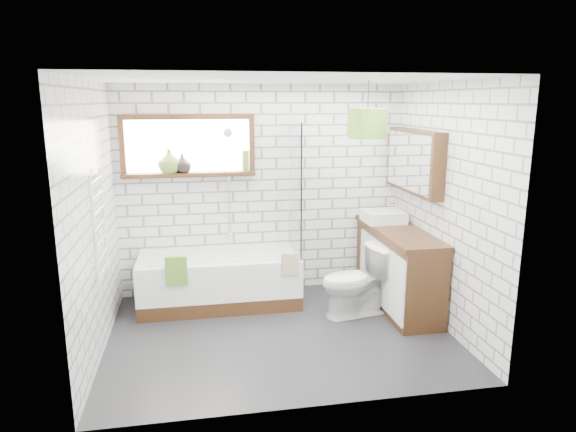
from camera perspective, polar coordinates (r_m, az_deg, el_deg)
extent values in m
cube|color=black|center=(5.35, -0.89, -12.97)|extent=(3.40, 2.60, 0.01)
cube|color=white|center=(4.82, -1.00, 15.01)|extent=(3.40, 2.60, 0.01)
cube|color=white|center=(6.20, -2.91, 2.85)|extent=(3.40, 0.01, 2.50)
cube|color=white|center=(3.69, 2.38, -4.04)|extent=(3.40, 0.01, 2.50)
cube|color=white|center=(4.96, -20.78, -0.50)|extent=(0.01, 2.60, 2.50)
cube|color=white|center=(5.47, 16.98, 0.96)|extent=(0.01, 2.60, 2.50)
cube|color=black|center=(6.03, -11.01, 7.63)|extent=(1.52, 0.16, 0.68)
cube|color=white|center=(4.96, -20.22, -1.05)|extent=(0.06, 0.52, 1.00)
cube|color=black|center=(5.90, 13.85, 5.92)|extent=(0.16, 1.20, 0.70)
cylinder|color=silver|center=(6.10, -6.60, 3.57)|extent=(0.02, 0.02, 1.30)
cube|color=white|center=(6.01, -7.62, -7.03)|extent=(1.81, 0.80, 0.58)
cube|color=white|center=(5.84, 0.77, 3.10)|extent=(0.02, 0.72, 1.50)
cube|color=#548026|center=(5.54, -12.30, -5.95)|extent=(0.23, 0.06, 0.31)
cube|color=tan|center=(5.62, 0.23, -5.37)|extent=(0.19, 0.05, 0.25)
cube|color=black|center=(6.00, 12.10, -5.61)|extent=(0.51, 1.58, 0.91)
cube|color=white|center=(6.16, 10.57, -0.05)|extent=(0.46, 0.40, 0.13)
cylinder|color=silver|center=(6.20, 11.97, 0.63)|extent=(0.04, 0.04, 0.17)
imported|color=white|center=(5.68, 7.52, -7.20)|extent=(0.56, 0.83, 0.78)
imported|color=#5B8528|center=(6.03, -13.04, 5.78)|extent=(0.30, 0.30, 0.27)
imported|color=black|center=(6.03, -11.65, 5.56)|extent=(0.25, 0.25, 0.21)
cylinder|color=#5B8528|center=(6.05, -4.74, 5.94)|extent=(0.10, 0.10, 0.24)
cylinder|color=#548026|center=(5.02, 8.81, 10.15)|extent=(0.38, 0.38, 0.28)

